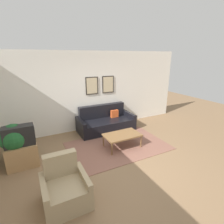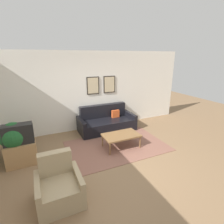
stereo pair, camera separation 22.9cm
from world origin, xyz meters
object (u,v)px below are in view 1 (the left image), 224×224
tv (19,136)px  armchair (65,189)px  coffee_table (122,135)px  potted_plant_tall (14,139)px  couch (106,122)px

tv → armchair: bearing=-67.1°
coffee_table → tv: (-2.56, 0.28, 0.43)m
coffee_table → potted_plant_tall: bearing=172.1°
couch → armchair: bearing=-127.8°
tv → coffee_table: bearing=-6.2°
coffee_table → tv: size_ratio=1.54×
couch → tv: bearing=-158.3°
potted_plant_tall → armchair: bearing=-65.0°
tv → potted_plant_tall: (-0.11, 0.09, -0.09)m
couch → tv: size_ratio=2.96×
couch → armchair: (-2.01, -2.60, -0.01)m
couch → tv: 2.91m
coffee_table → armchair: 2.30m
couch → potted_plant_tall: (-2.78, -0.97, 0.42)m
couch → potted_plant_tall: bearing=-160.8°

